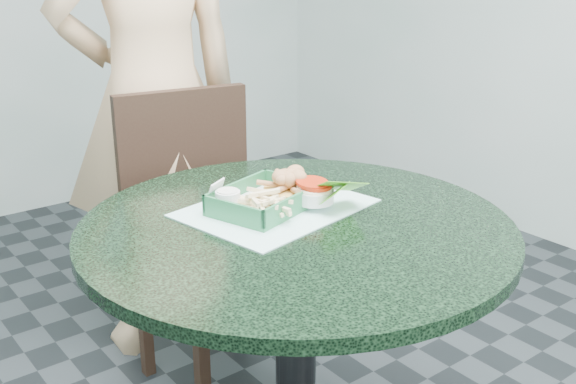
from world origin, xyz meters
TOP-DOWN VIEW (x-y plane):
  - cafe_table at (0.00, 0.00)m, footprint 0.95×0.95m
  - dining_chair at (0.14, 0.64)m, footprint 0.42×0.42m
  - diner_person at (0.13, 0.91)m, footprint 0.80×0.57m
  - placemat at (0.01, 0.09)m, footprint 0.45×0.37m
  - food_basket at (-0.01, 0.10)m, footprint 0.23×0.17m
  - crab_sandwich at (0.06, 0.08)m, footprint 0.13×0.13m
  - fries_pile at (-0.06, 0.08)m, footprint 0.11×0.12m
  - sauce_ramekin at (-0.10, 0.14)m, footprint 0.05×0.05m
  - garnish_cup at (0.07, 0.01)m, footprint 0.13×0.13m

SIDE VIEW (x-z plane):
  - dining_chair at x=0.14m, z-range 0.07..1.00m
  - cafe_table at x=0.00m, z-range 0.21..0.96m
  - placemat at x=0.01m, z-range 0.75..0.75m
  - food_basket at x=-0.01m, z-range 0.74..0.79m
  - fries_pile at x=-0.06m, z-range 0.77..0.81m
  - garnish_cup at x=0.07m, z-range 0.77..0.82m
  - sauce_ramekin at x=-0.10m, z-range 0.78..0.82m
  - crab_sandwich at x=0.06m, z-range 0.76..0.84m
  - diner_person at x=0.13m, z-range 0.00..2.06m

